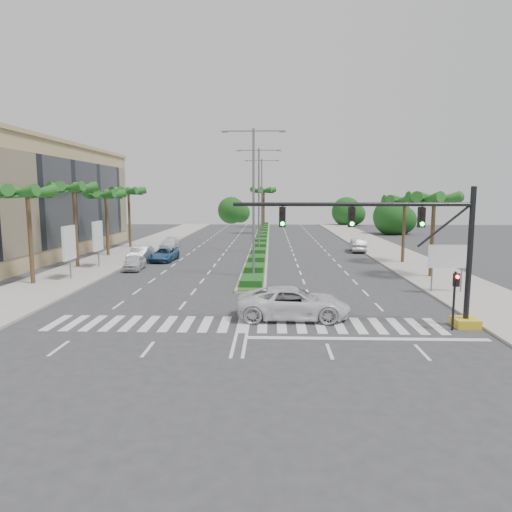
{
  "coord_description": "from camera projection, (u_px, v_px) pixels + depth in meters",
  "views": [
    {
      "loc": [
        1.42,
        -23.22,
        6.81
      ],
      "look_at": [
        0.5,
        4.79,
        3.0
      ],
      "focal_mm": 32.0,
      "sensor_mm": 36.0,
      "label": 1
    }
  ],
  "objects": [
    {
      "name": "car_parked_a",
      "position": [
        135.0,
        263.0,
        41.2
      ],
      "size": [
        1.73,
        3.87,
        1.29
      ],
      "primitive_type": "imported",
      "rotation": [
        0.0,
        0.0,
        0.05
      ],
      "color": "silver",
      "rests_on": "ground"
    },
    {
      "name": "building",
      "position": [
        20.0,
        202.0,
        49.74
      ],
      "size": [
        12.0,
        36.0,
        12.0
      ],
      "primitive_type": "cube",
      "color": "tan",
      "rests_on": "ground"
    },
    {
      "name": "direction_sign",
      "position": [
        448.0,
        258.0,
        31.1
      ],
      "size": [
        2.7,
        0.11,
        3.4
      ],
      "color": "slate",
      "rests_on": "ground"
    },
    {
      "name": "palm_right_near",
      "position": [
        434.0,
        202.0,
        36.52
      ],
      "size": [
        4.57,
        4.68,
        7.05
      ],
      "color": "brown",
      "rests_on": "ground"
    },
    {
      "name": "streetlight_near",
      "position": [
        254.0,
        194.0,
        36.91
      ],
      "size": [
        5.1,
        0.25,
        12.0
      ],
      "color": "slate",
      "rests_on": "ground"
    },
    {
      "name": "car_parked_c",
      "position": [
        164.0,
        255.0,
        46.66
      ],
      "size": [
        2.44,
        4.94,
        1.35
      ],
      "primitive_type": "imported",
      "rotation": [
        0.0,
        0.0,
        -0.04
      ],
      "color": "#29547E",
      "rests_on": "ground"
    },
    {
      "name": "palm_left_near",
      "position": [
        27.0,
        196.0,
        33.5
      ],
      "size": [
        4.57,
        4.68,
        7.55
      ],
      "color": "brown",
      "rests_on": "ground"
    },
    {
      "name": "billboard_near",
      "position": [
        69.0,
        243.0,
        35.91
      ],
      "size": [
        0.18,
        2.1,
        4.35
      ],
      "color": "slate",
      "rests_on": "ground"
    },
    {
      "name": "streetlight_mid",
      "position": [
        259.0,
        194.0,
        52.75
      ],
      "size": [
        5.1,
        0.25,
        12.0
      ],
      "color": "slate",
      "rests_on": "ground"
    },
    {
      "name": "palm_left_mid",
      "position": [
        74.0,
        191.0,
        41.37
      ],
      "size": [
        4.57,
        4.68,
        7.95
      ],
      "color": "brown",
      "rests_on": "ground"
    },
    {
      "name": "footpath_left",
      "position": [
        100.0,
        264.0,
        44.25
      ],
      "size": [
        6.0,
        120.0,
        0.15
      ],
      "primitive_type": "cube",
      "color": "gray",
      "rests_on": "ground"
    },
    {
      "name": "signal_gantry",
      "position": [
        425.0,
        260.0,
        23.19
      ],
      "size": [
        12.6,
        1.2,
        7.2
      ],
      "color": "gold",
      "rests_on": "ground"
    },
    {
      "name": "streetlight_far",
      "position": [
        262.0,
        194.0,
        68.6
      ],
      "size": [
        5.1,
        0.25,
        12.0
      ],
      "color": "slate",
      "rests_on": "ground"
    },
    {
      "name": "ground",
      "position": [
        244.0,
        325.0,
        23.96
      ],
      "size": [
        160.0,
        160.0,
        0.0
      ],
      "primitive_type": "plane",
      "color": "#333335",
      "rests_on": "ground"
    },
    {
      "name": "palm_median_a",
      "position": [
        263.0,
        192.0,
        77.46
      ],
      "size": [
        4.57,
        4.68,
        8.05
      ],
      "color": "brown",
      "rests_on": "ground"
    },
    {
      "name": "car_parked_d",
      "position": [
        170.0,
        243.0,
        57.29
      ],
      "size": [
        1.89,
        4.61,
        1.34
      ],
      "primitive_type": "imported",
      "rotation": [
        0.0,
        0.0,
        -0.0
      ],
      "color": "silver",
      "rests_on": "ground"
    },
    {
      "name": "pedestrian_signal",
      "position": [
        455.0,
        291.0,
        22.67
      ],
      "size": [
        0.28,
        0.36,
        3.0
      ],
      "color": "black",
      "rests_on": "ground"
    },
    {
      "name": "car_right",
      "position": [
        358.0,
        245.0,
        54.26
      ],
      "size": [
        2.0,
        4.82,
        1.55
      ],
      "primitive_type": "imported",
      "rotation": [
        0.0,
        0.0,
        3.06
      ],
      "color": "#AAA9AE",
      "rests_on": "ground"
    },
    {
      "name": "palm_median_b",
      "position": [
        264.0,
        192.0,
        92.32
      ],
      "size": [
        4.57,
        4.68,
        8.05
      ],
      "color": "brown",
      "rests_on": "ground"
    },
    {
      "name": "billboard_far",
      "position": [
        98.0,
        236.0,
        41.86
      ],
      "size": [
        0.18,
        2.1,
        4.35
      ],
      "color": "slate",
      "rests_on": "ground"
    },
    {
      "name": "palm_right_far",
      "position": [
        405.0,
        203.0,
        44.48
      ],
      "size": [
        4.57,
        4.68,
        6.75
      ],
      "color": "brown",
      "rests_on": "ground"
    },
    {
      "name": "median_grass",
      "position": [
        261.0,
        238.0,
        68.49
      ],
      "size": [
        1.8,
        75.0,
        0.04
      ],
      "primitive_type": "cube",
      "color": "#2C4F1B",
      "rests_on": "median"
    },
    {
      "name": "car_crossing",
      "position": [
        293.0,
        303.0,
        25.09
      ],
      "size": [
        6.23,
        2.92,
        1.72
      ],
      "primitive_type": "imported",
      "rotation": [
        0.0,
        0.0,
        1.56
      ],
      "color": "white",
      "rests_on": "ground"
    },
    {
      "name": "footpath_right",
      "position": [
        416.0,
        266.0,
        43.26
      ],
      "size": [
        6.0,
        120.0,
        0.15
      ],
      "primitive_type": "cube",
      "color": "gray",
      "rests_on": "ground"
    },
    {
      "name": "median",
      "position": [
        261.0,
        239.0,
        68.51
      ],
      "size": [
        2.2,
        75.0,
        0.2
      ],
      "primitive_type": "cube",
      "color": "gray",
      "rests_on": "ground"
    },
    {
      "name": "palm_left_far",
      "position": [
        106.0,
        197.0,
        49.37
      ],
      "size": [
        4.57,
        4.68,
        7.35
      ],
      "color": "brown",
      "rests_on": "ground"
    },
    {
      "name": "car_parked_b",
      "position": [
        141.0,
        254.0,
        46.25
      ],
      "size": [
        1.65,
        4.7,
        1.55
      ],
      "primitive_type": "imported",
      "rotation": [
        0.0,
        0.0,
        -0.0
      ],
      "color": "silver",
      "rests_on": "ground"
    },
    {
      "name": "palm_left_end",
      "position": [
        129.0,
        194.0,
        57.24
      ],
      "size": [
        4.57,
        4.68,
        7.75
      ],
      "color": "brown",
      "rests_on": "ground"
    }
  ]
}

